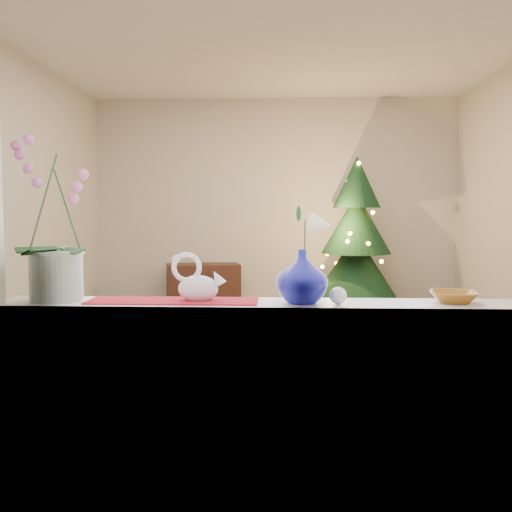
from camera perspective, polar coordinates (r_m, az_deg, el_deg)
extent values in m
plane|color=#352115|center=(4.86, 1.62, -10.98)|extent=(5.00, 5.00, 0.00)
cube|color=beige|center=(7.19, 1.91, 4.88)|extent=(4.50, 0.10, 2.70)
cube|color=beige|center=(2.19, 0.82, 6.02)|extent=(4.50, 0.10, 2.70)
cube|color=beige|center=(5.23, -23.93, 4.69)|extent=(0.10, 5.00, 2.70)
plane|color=white|center=(4.90, 1.70, 21.15)|extent=(5.00, 5.00, 0.00)
cube|color=white|center=(2.38, 0.83, -16.45)|extent=(2.20, 0.08, 0.88)
cube|color=white|center=(2.35, 0.90, -5.11)|extent=(2.20, 0.26, 0.04)
cube|color=maroon|center=(2.39, -8.29, -4.45)|extent=(0.70, 0.20, 0.01)
imported|color=navy|center=(2.32, 4.63, -1.62)|extent=(0.26, 0.26, 0.25)
sphere|color=silver|center=(2.31, 8.20, -3.94)|extent=(0.08, 0.08, 0.07)
imported|color=#8C5819|center=(2.46, 19.19, -3.97)|extent=(0.19, 0.19, 0.04)
cube|color=black|center=(7.07, -5.29, -3.44)|extent=(0.95, 0.64, 0.65)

